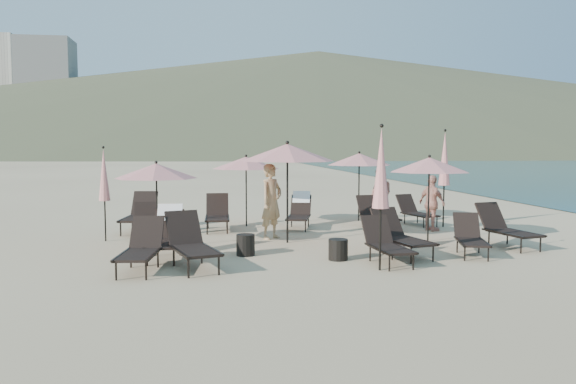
{
  "coord_description": "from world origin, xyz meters",
  "views": [
    {
      "loc": [
        -2.57,
        -11.24,
        2.32
      ],
      "look_at": [
        -0.43,
        3.5,
        1.1
      ],
      "focal_mm": 35.0,
      "sensor_mm": 36.0,
      "label": 1
    }
  ],
  "objects": [
    {
      "name": "side_table_0",
      "position": [
        -1.77,
        0.55,
        0.23
      ],
      "size": [
        0.39,
        0.39,
        0.45
      ],
      "primitive_type": "cylinder",
      "color": "black",
      "rests_on": "ground"
    },
    {
      "name": "umbrella_open_2",
      "position": [
        2.76,
        1.68,
        1.87
      ],
      "size": [
        1.97,
        1.97,
        2.12
      ],
      "color": "black",
      "rests_on": "ground"
    },
    {
      "name": "lounger_3",
      "position": [
        0.94,
        -0.62,
        0.41
      ],
      "size": [
        0.72,
        1.58,
        0.88
      ],
      "rotation": [
        0.0,
        0.0,
        0.09
      ],
      "color": "black",
      "rests_on": "ground"
    },
    {
      "name": "ground",
      "position": [
        0.0,
        0.0,
        0.0
      ],
      "size": [
        800.0,
        800.0,
        0.0
      ],
      "primitive_type": "plane",
      "color": "#D6BA8C",
      "rests_on": "ground"
    },
    {
      "name": "volcanic_headland",
      "position": [
        71.37,
        302.62,
        26.49
      ],
      "size": [
        690.0,
        690.0,
        55.0
      ],
      "color": "brown",
      "rests_on": "ground"
    },
    {
      "name": "lounger_8",
      "position": [
        -2.29,
        4.33,
        0.45
      ],
      "size": [
        0.68,
        1.7,
        0.97
      ],
      "rotation": [
        0.0,
        0.0,
        -0.03
      ],
      "color": "black",
      "rests_on": "ground"
    },
    {
      "name": "lounger_13",
      "position": [
        4.26,
        0.73,
        0.45
      ],
      "size": [
        0.94,
        1.77,
        0.97
      ],
      "rotation": [
        0.0,
        0.0,
        0.19
      ],
      "color": "black",
      "rests_on": "ground"
    },
    {
      "name": "lounger_5",
      "position": [
        2.99,
        -0.07,
        0.39
      ],
      "size": [
        0.93,
        1.56,
        0.84
      ],
      "rotation": [
        0.0,
        0.0,
        -0.27
      ],
      "color": "black",
      "rests_on": "ground"
    },
    {
      "name": "beachgoer_b",
      "position": [
        2.95,
        6.03,
        0.8
      ],
      "size": [
        0.85,
        0.95,
        1.6
      ],
      "primitive_type": "imported",
      "rotation": [
        0.0,
        0.0,
        -1.18
      ],
      "color": "#8E5949",
      "rests_on": "ground"
    },
    {
      "name": "umbrella_open_0",
      "position": [
        -3.69,
        1.66,
        1.76
      ],
      "size": [
        1.85,
        1.85,
        1.99
      ],
      "color": "black",
      "rests_on": "ground"
    },
    {
      "name": "lounger_9",
      "position": [
        0.04,
        4.41,
        0.48
      ],
      "size": [
        0.98,
        1.7,
        1.0
      ],
      "rotation": [
        0.0,
        0.0,
        -0.27
      ],
      "color": "black",
      "rests_on": "ground"
    },
    {
      "name": "umbrella_closed_2",
      "position": [
        -5.04,
        2.85,
        1.62
      ],
      "size": [
        0.27,
        0.27,
        2.32
      ],
      "color": "black",
      "rests_on": "ground"
    },
    {
      "name": "lounger_2",
      "position": [
        -2.88,
        -0.49,
        0.48
      ],
      "size": [
        1.15,
        1.89,
        1.02
      ],
      "rotation": [
        0.0,
        0.0,
        0.29
      ],
      "color": "black",
      "rests_on": "ground"
    },
    {
      "name": "lounger_1",
      "position": [
        -3.41,
        0.61,
        0.51
      ],
      "size": [
        0.74,
        1.74,
        1.06
      ],
      "rotation": [
        0.0,
        0.0,
        -0.07
      ],
      "color": "black",
      "rests_on": "ground"
    },
    {
      "name": "umbrella_open_4",
      "position": [
        2.1,
        5.59,
        1.91
      ],
      "size": [
        2.01,
        2.01,
        2.17
      ],
      "color": "black",
      "rests_on": "ground"
    },
    {
      "name": "lounger_12",
      "position": [
        2.34,
        4.04,
        0.4
      ],
      "size": [
        0.67,
        1.51,
        0.85
      ],
      "rotation": [
        0.0,
        0.0,
        0.08
      ],
      "color": "black",
      "rests_on": "ground"
    },
    {
      "name": "beachgoer_a",
      "position": [
        -0.97,
        2.62,
        0.94
      ],
      "size": [
        0.81,
        0.8,
        1.88
      ],
      "primitive_type": "imported",
      "rotation": [
        0.0,
        0.0,
        0.76
      ],
      "color": "tan",
      "rests_on": "ground"
    },
    {
      "name": "umbrella_open_3",
      "position": [
        -1.44,
        4.91,
        1.84
      ],
      "size": [
        1.93,
        1.93,
        2.08
      ],
      "color": "black",
      "rests_on": "ground"
    },
    {
      "name": "lounger_4",
      "position": [
        1.48,
        0.05,
        0.45
      ],
      "size": [
        1.01,
        1.78,
        0.96
      ],
      "rotation": [
        0.0,
        0.0,
        0.24
      ],
      "color": "black",
      "rests_on": "ground"
    },
    {
      "name": "umbrella_closed_0",
      "position": [
        0.62,
        -1.24,
        1.9
      ],
      "size": [
        0.32,
        0.32,
        2.73
      ],
      "color": "black",
      "rests_on": "ground"
    },
    {
      "name": "lounger_10",
      "position": [
        2.11,
        3.99,
        0.42
      ],
      "size": [
        0.74,
        1.6,
        0.89
      ],
      "rotation": [
        0.0,
        0.0,
        0.1
      ],
      "color": "black",
      "rests_on": "ground"
    },
    {
      "name": "hotel_skyline",
      "position": [
        -93.62,
        271.21,
        24.18
      ],
      "size": [
        109.0,
        82.0,
        55.0
      ],
      "color": "beige",
      "rests_on": "ground"
    },
    {
      "name": "side_table_1",
      "position": [
        0.07,
        -0.2,
        0.21
      ],
      "size": [
        0.4,
        0.4,
        0.43
      ],
      "primitive_type": "cylinder",
      "color": "black",
      "rests_on": "ground"
    },
    {
      "name": "lounger_11",
      "position": [
        3.57,
        4.58,
        0.4
      ],
      "size": [
        0.93,
        1.58,
        0.85
      ],
      "rotation": [
        0.0,
        0.0,
        0.26
      ],
      "color": "black",
      "rests_on": "ground"
    },
    {
      "name": "lounger_6",
      "position": [
        -4.39,
        4.37,
        0.49
      ],
      "size": [
        0.92,
        1.89,
        1.04
      ],
      "rotation": [
        0.0,
        0.0,
        -0.13
      ],
      "color": "black",
      "rests_on": "ground"
    },
    {
      "name": "beachgoer_c",
      "position": [
        3.52,
        3.29,
        0.77
      ],
      "size": [
        0.69,
        0.97,
        1.53
      ],
      "primitive_type": "imported",
      "rotation": [
        0.0,
        0.0,
        1.97
      ],
      "color": "tan",
      "rests_on": "ground"
    },
    {
      "name": "umbrella_closed_1",
      "position": [
        4.16,
        3.97,
        1.95
      ],
      "size": [
        0.33,
        0.33,
        2.8
      ],
      "color": "black",
      "rests_on": "ground"
    },
    {
      "name": "lounger_7",
      "position": [
        -4.13,
        3.36,
        0.4
      ],
      "size": [
        0.71,
        1.52,
        0.85
      ],
      "rotation": [
        0.0,
        0.0,
        0.11
      ],
      "color": "black",
      "rests_on": "ground"
    },
    {
      "name": "umbrella_open_1",
      "position": [
        -0.66,
        1.99,
        2.17
      ],
      "size": [
        2.28,
        2.28,
        2.45
      ],
      "color": "black",
      "rests_on": "ground"
    },
    {
      "name": "lounger_0",
      "position": [
        -3.8,
        -0.61,
        0.44
      ],
      "size": [
        0.81,
        1.7,
        0.95
      ],
      "rotation": [
        0.0,
        0.0,
        -0.12
      ],
      "color": "black",
      "rests_on": "ground"
    }
  ]
}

